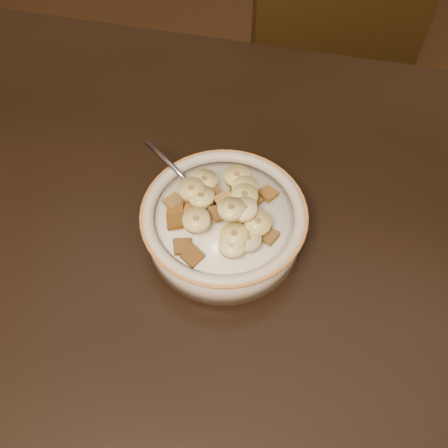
% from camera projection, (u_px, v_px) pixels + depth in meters
% --- Properties ---
extents(floor, '(4.00, 4.50, 0.10)m').
position_uv_depth(floor, '(196.00, 418.00, 1.28)').
color(floor, '#422816').
rests_on(floor, ground).
extents(table, '(1.42, 0.94, 0.04)m').
position_uv_depth(table, '(168.00, 272.00, 0.63)').
color(table, black).
rests_on(table, floor).
extents(chair, '(0.53, 0.53, 0.90)m').
position_uv_depth(chair, '(319.00, 136.00, 1.14)').
color(chair, black).
rests_on(chair, floor).
extents(cereal_bowl, '(0.19, 0.19, 0.05)m').
position_uv_depth(cereal_bowl, '(224.00, 227.00, 0.61)').
color(cereal_bowl, beige).
rests_on(cereal_bowl, table).
extents(milk, '(0.16, 0.16, 0.00)m').
position_uv_depth(milk, '(224.00, 217.00, 0.60)').
color(milk, white).
rests_on(milk, cereal_bowl).
extents(spoon, '(0.06, 0.05, 0.01)m').
position_uv_depth(spoon, '(206.00, 200.00, 0.60)').
color(spoon, '#8C8EA6').
rests_on(spoon, cereal_bowl).
extents(cereal_square_0, '(0.02, 0.02, 0.01)m').
position_uv_depth(cereal_square_0, '(193.00, 208.00, 0.59)').
color(cereal_square_0, '#995B26').
rests_on(cereal_square_0, milk).
extents(cereal_square_1, '(0.03, 0.03, 0.01)m').
position_uv_depth(cereal_square_1, '(183.00, 247.00, 0.56)').
color(cereal_square_1, brown).
rests_on(cereal_square_1, milk).
extents(cereal_square_2, '(0.02, 0.02, 0.01)m').
position_uv_depth(cereal_square_2, '(207.00, 194.00, 0.59)').
color(cereal_square_2, brown).
rests_on(cereal_square_2, milk).
extents(cereal_square_3, '(0.02, 0.02, 0.01)m').
position_uv_depth(cereal_square_3, '(241.00, 225.00, 0.57)').
color(cereal_square_3, brown).
rests_on(cereal_square_3, milk).
extents(cereal_square_4, '(0.03, 0.03, 0.01)m').
position_uv_depth(cereal_square_4, '(176.00, 221.00, 0.58)').
color(cereal_square_4, brown).
rests_on(cereal_square_4, milk).
extents(cereal_square_5, '(0.03, 0.03, 0.01)m').
position_uv_depth(cereal_square_5, '(192.00, 256.00, 0.56)').
color(cereal_square_5, brown).
rests_on(cereal_square_5, milk).
extents(cereal_square_6, '(0.03, 0.03, 0.01)m').
position_uv_depth(cereal_square_6, '(196.00, 194.00, 0.60)').
color(cereal_square_6, '#8F5A18').
rests_on(cereal_square_6, milk).
extents(cereal_square_7, '(0.03, 0.03, 0.01)m').
position_uv_depth(cereal_square_7, '(251.00, 201.00, 0.59)').
color(cereal_square_7, brown).
rests_on(cereal_square_7, milk).
extents(cereal_square_8, '(0.03, 0.03, 0.01)m').
position_uv_depth(cereal_square_8, '(191.00, 186.00, 0.61)').
color(cereal_square_8, brown).
rests_on(cereal_square_8, milk).
extents(cereal_square_9, '(0.03, 0.03, 0.01)m').
position_uv_depth(cereal_square_9, '(219.00, 213.00, 0.57)').
color(cereal_square_9, brown).
rests_on(cereal_square_9, milk).
extents(cereal_square_10, '(0.03, 0.03, 0.01)m').
position_uv_depth(cereal_square_10, '(238.00, 189.00, 0.61)').
color(cereal_square_10, brown).
rests_on(cereal_square_10, milk).
extents(cereal_square_11, '(0.03, 0.03, 0.01)m').
position_uv_depth(cereal_square_11, '(211.00, 193.00, 0.59)').
color(cereal_square_11, olive).
rests_on(cereal_square_11, milk).
extents(cereal_square_12, '(0.03, 0.03, 0.01)m').
position_uv_depth(cereal_square_12, '(261.00, 227.00, 0.57)').
color(cereal_square_12, '#8F5F22').
rests_on(cereal_square_12, milk).
extents(cereal_square_13, '(0.03, 0.03, 0.01)m').
position_uv_depth(cereal_square_13, '(268.00, 236.00, 0.57)').
color(cereal_square_13, brown).
rests_on(cereal_square_13, milk).
extents(cereal_square_14, '(0.02, 0.02, 0.01)m').
position_uv_depth(cereal_square_14, '(175.00, 211.00, 0.59)').
color(cereal_square_14, brown).
rests_on(cereal_square_14, milk).
extents(cereal_square_15, '(0.02, 0.02, 0.01)m').
position_uv_depth(cereal_square_15, '(192.00, 193.00, 0.60)').
color(cereal_square_15, brown).
rests_on(cereal_square_15, milk).
extents(cereal_square_16, '(0.03, 0.03, 0.01)m').
position_uv_depth(cereal_square_16, '(225.00, 201.00, 0.57)').
color(cereal_square_16, '#9C6830').
rests_on(cereal_square_16, milk).
extents(cereal_square_17, '(0.03, 0.03, 0.01)m').
position_uv_depth(cereal_square_17, '(253.00, 222.00, 0.57)').
color(cereal_square_17, brown).
rests_on(cereal_square_17, milk).
extents(cereal_square_18, '(0.03, 0.03, 0.01)m').
position_uv_depth(cereal_square_18, '(268.00, 193.00, 0.61)').
color(cereal_square_18, brown).
rests_on(cereal_square_18, milk).
extents(cereal_square_19, '(0.03, 0.03, 0.01)m').
position_uv_depth(cereal_square_19, '(173.00, 202.00, 0.60)').
color(cereal_square_19, brown).
rests_on(cereal_square_19, milk).
extents(banana_slice_0, '(0.04, 0.04, 0.01)m').
position_uv_depth(banana_slice_0, '(245.00, 188.00, 0.59)').
color(banana_slice_0, '#CFC369').
rests_on(banana_slice_0, milk).
extents(banana_slice_1, '(0.04, 0.04, 0.01)m').
position_uv_depth(banana_slice_1, '(237.00, 176.00, 0.60)').
color(banana_slice_1, '#D6CA69').
rests_on(banana_slice_1, milk).
extents(banana_slice_2, '(0.04, 0.04, 0.01)m').
position_uv_depth(banana_slice_2, '(196.00, 220.00, 0.56)').
color(banana_slice_2, '#FFDB8F').
rests_on(banana_slice_2, milk).
extents(banana_slice_3, '(0.04, 0.04, 0.01)m').
position_uv_depth(banana_slice_3, '(201.00, 197.00, 0.58)').
color(banana_slice_3, '#F6DA75').
rests_on(banana_slice_3, milk).
extents(banana_slice_4, '(0.03, 0.03, 0.02)m').
position_uv_depth(banana_slice_4, '(258.00, 223.00, 0.56)').
color(banana_slice_4, '#FDEB87').
rests_on(banana_slice_4, milk).
extents(banana_slice_5, '(0.03, 0.03, 0.01)m').
position_uv_depth(banana_slice_5, '(231.00, 209.00, 0.56)').
color(banana_slice_5, '#DCCA73').
rests_on(banana_slice_5, milk).
extents(banana_slice_6, '(0.04, 0.04, 0.01)m').
position_uv_depth(banana_slice_6, '(204.00, 180.00, 0.60)').
color(banana_slice_6, '#D0BD68').
rests_on(banana_slice_6, milk).
extents(banana_slice_7, '(0.03, 0.03, 0.01)m').
position_uv_depth(banana_slice_7, '(245.00, 196.00, 0.57)').
color(banana_slice_7, '#CCC16A').
rests_on(banana_slice_7, milk).
extents(banana_slice_8, '(0.03, 0.03, 0.01)m').
position_uv_depth(banana_slice_8, '(191.00, 190.00, 0.58)').
color(banana_slice_8, '#E1CB77').
rests_on(banana_slice_8, milk).
extents(banana_slice_9, '(0.04, 0.04, 0.01)m').
position_uv_depth(banana_slice_9, '(234.00, 235.00, 0.56)').
color(banana_slice_9, '#FCE88C').
rests_on(banana_slice_9, milk).
extents(banana_slice_10, '(0.04, 0.04, 0.01)m').
position_uv_depth(banana_slice_10, '(232.00, 246.00, 0.55)').
color(banana_slice_10, '#FFF283').
rests_on(banana_slice_10, milk).
extents(banana_slice_11, '(0.04, 0.03, 0.01)m').
position_uv_depth(banana_slice_11, '(244.00, 209.00, 0.56)').
color(banana_slice_11, beige).
rests_on(banana_slice_11, milk).
extents(banana_slice_12, '(0.04, 0.04, 0.01)m').
position_uv_depth(banana_slice_12, '(248.00, 240.00, 0.56)').
color(banana_slice_12, beige).
rests_on(banana_slice_12, milk).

